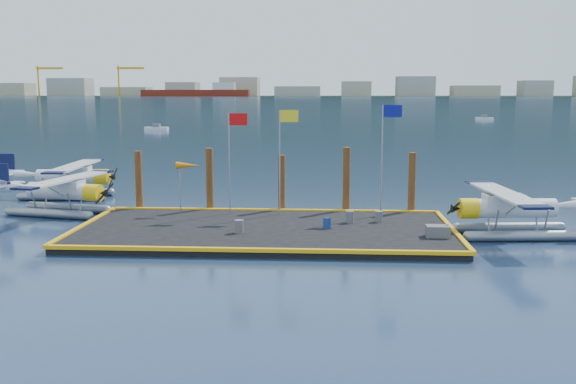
# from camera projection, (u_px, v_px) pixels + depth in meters

# --- Properties ---
(ground) EXTENTS (4000.00, 4000.00, 0.00)m
(ground) POSITION_uv_depth(u_px,v_px,m) (265.00, 235.00, 34.74)
(ground) COLOR #162544
(ground) RESTS_ON ground
(dock) EXTENTS (20.00, 10.00, 0.40)m
(dock) POSITION_uv_depth(u_px,v_px,m) (265.00, 231.00, 34.70)
(dock) COLOR black
(dock) RESTS_ON ground
(dock_bumpers) EXTENTS (20.25, 10.25, 0.18)m
(dock_bumpers) POSITION_uv_depth(u_px,v_px,m) (265.00, 226.00, 34.66)
(dock_bumpers) COLOR #EDA70D
(dock_bumpers) RESTS_ON dock
(far_backdrop) EXTENTS (3050.00, 2050.00, 810.00)m
(far_backdrop) POSITION_uv_depth(u_px,v_px,m) (415.00, 90.00, 1731.86)
(far_backdrop) COLOR black
(far_backdrop) RESTS_ON ground
(seaplane_b) EXTENTS (8.09, 8.80, 3.11)m
(seaplane_b) POSITION_uv_depth(u_px,v_px,m) (63.00, 194.00, 39.99)
(seaplane_b) COLOR gray
(seaplane_b) RESTS_ON ground
(seaplane_c) EXTENTS (8.24, 9.08, 3.23)m
(seaplane_c) POSITION_uv_depth(u_px,v_px,m) (71.00, 179.00, 46.33)
(seaplane_c) COLOR gray
(seaplane_c) RESTS_ON ground
(seaplane_d) EXTENTS (8.18, 9.02, 3.20)m
(seaplane_d) POSITION_uv_depth(u_px,v_px,m) (510.00, 211.00, 34.01)
(seaplane_d) COLOR gray
(seaplane_d) RESTS_ON ground
(drum_1) EXTENTS (0.41, 0.41, 0.58)m
(drum_1) POSITION_uv_depth(u_px,v_px,m) (327.00, 223.00, 34.43)
(drum_1) COLOR navy
(drum_1) RESTS_ON dock
(drum_2) EXTENTS (0.44, 0.44, 0.61)m
(drum_2) POSITION_uv_depth(u_px,v_px,m) (379.00, 217.00, 36.05)
(drum_2) COLOR #555559
(drum_2) RESTS_ON dock
(drum_3) EXTENTS (0.48, 0.48, 0.68)m
(drum_3) POSITION_uv_depth(u_px,v_px,m) (239.00, 226.00, 33.29)
(drum_3) COLOR #555559
(drum_3) RESTS_ON dock
(drum_4) EXTENTS (0.48, 0.48, 0.67)m
(drum_4) POSITION_uv_depth(u_px,v_px,m) (350.00, 217.00, 35.81)
(drum_4) COLOR #555559
(drum_4) RESTS_ON dock
(crate) EXTENTS (1.16, 0.78, 0.58)m
(crate) POSITION_uv_depth(u_px,v_px,m) (438.00, 231.00, 32.38)
(crate) COLOR #555559
(crate) RESTS_ON dock
(flagpole_red) EXTENTS (1.14, 0.08, 6.00)m
(flagpole_red) POSITION_uv_depth(u_px,v_px,m) (233.00, 147.00, 37.93)
(flagpole_red) COLOR gray
(flagpole_red) RESTS_ON dock
(flagpole_yellow) EXTENTS (1.14, 0.08, 6.20)m
(flagpole_yellow) POSITION_uv_depth(u_px,v_px,m) (283.00, 146.00, 37.73)
(flagpole_yellow) COLOR gray
(flagpole_yellow) RESTS_ON dock
(flagpole_blue) EXTENTS (1.14, 0.08, 6.50)m
(flagpole_blue) POSITION_uv_depth(u_px,v_px,m) (386.00, 143.00, 37.35)
(flagpole_blue) COLOR gray
(flagpole_blue) RESTS_ON dock
(windsock) EXTENTS (1.40, 0.44, 3.12)m
(windsock) POSITION_uv_depth(u_px,v_px,m) (188.00, 167.00, 38.28)
(windsock) COLOR gray
(windsock) RESTS_ON dock
(piling_0) EXTENTS (0.44, 0.44, 4.00)m
(piling_0) POSITION_uv_depth(u_px,v_px,m) (139.00, 183.00, 40.25)
(piling_0) COLOR #462514
(piling_0) RESTS_ON ground
(piling_1) EXTENTS (0.44, 0.44, 4.20)m
(piling_1) POSITION_uv_depth(u_px,v_px,m) (210.00, 182.00, 39.97)
(piling_1) COLOR #462514
(piling_1) RESTS_ON ground
(piling_2) EXTENTS (0.44, 0.44, 3.80)m
(piling_2) POSITION_uv_depth(u_px,v_px,m) (282.00, 186.00, 39.73)
(piling_2) COLOR #462514
(piling_2) RESTS_ON ground
(piling_3) EXTENTS (0.44, 0.44, 4.30)m
(piling_3) POSITION_uv_depth(u_px,v_px,m) (346.00, 182.00, 39.45)
(piling_3) COLOR #462514
(piling_3) RESTS_ON ground
(piling_4) EXTENTS (0.44, 0.44, 4.00)m
(piling_4) POSITION_uv_depth(u_px,v_px,m) (412.00, 185.00, 39.24)
(piling_4) COLOR #462514
(piling_4) RESTS_ON ground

